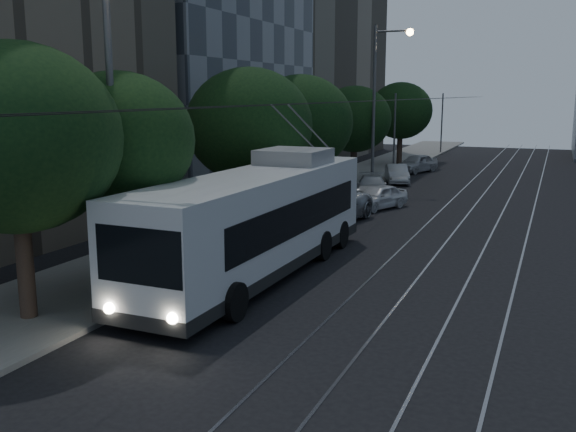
# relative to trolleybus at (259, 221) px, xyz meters

# --- Properties ---
(ground) EXTENTS (120.00, 120.00, 0.00)m
(ground) POSITION_rel_trolleybus_xyz_m (3.29, -2.99, -1.83)
(ground) COLOR black
(ground) RESTS_ON ground
(sidewalk) EXTENTS (5.00, 90.00, 0.15)m
(sidewalk) POSITION_rel_trolleybus_xyz_m (-4.21, 17.01, -1.76)
(sidewalk) COLOR slate
(sidewalk) RESTS_ON ground
(tram_rails) EXTENTS (4.52, 90.00, 0.02)m
(tram_rails) POSITION_rel_trolleybus_xyz_m (5.79, 17.01, -1.83)
(tram_rails) COLOR gray
(tram_rails) RESTS_ON ground
(overhead_wires) EXTENTS (2.23, 90.00, 6.00)m
(overhead_wires) POSITION_rel_trolleybus_xyz_m (-1.68, 17.01, 1.64)
(overhead_wires) COLOR black
(overhead_wires) RESTS_ON ground
(trolleybus) EXTENTS (2.98, 13.38, 5.63)m
(trolleybus) POSITION_rel_trolleybus_xyz_m (0.00, 0.00, 0.00)
(trolleybus) COLOR white
(trolleybus) RESTS_ON ground
(pickup_silver) EXTENTS (3.39, 6.19, 1.64)m
(pickup_silver) POSITION_rel_trolleybus_xyz_m (-0.87, 8.94, -1.01)
(pickup_silver) COLOR #A8AAB0
(pickup_silver) RESTS_ON ground
(car_white_a) EXTENTS (2.84, 4.04, 1.28)m
(car_white_a) POSITION_rel_trolleybus_xyz_m (0.40, 13.73, -1.19)
(car_white_a) COLOR silver
(car_white_a) RESTS_ON ground
(car_white_b) EXTENTS (2.82, 4.57, 1.24)m
(car_white_b) POSITION_rel_trolleybus_xyz_m (-1.01, 17.56, -1.22)
(car_white_b) COLOR #B5B5B9
(car_white_b) RESTS_ON ground
(car_white_c) EXTENTS (2.56, 4.04, 1.26)m
(car_white_c) POSITION_rel_trolleybus_xyz_m (-1.01, 23.89, -1.21)
(car_white_c) COLOR #B2B2B6
(car_white_c) RESTS_ON ground
(car_white_d) EXTENTS (3.02, 4.46, 1.41)m
(car_white_d) POSITION_rel_trolleybus_xyz_m (-1.01, 30.33, -1.13)
(car_white_d) COLOR #B8B8BC
(car_white_d) RESTS_ON ground
(tree_0) EXTENTS (5.39, 5.39, 7.30)m
(tree_0) POSITION_rel_trolleybus_xyz_m (-3.70, -6.47, 3.03)
(tree_0) COLOR #31231B
(tree_0) RESTS_ON ground
(tree_1) EXTENTS (4.57, 4.57, 6.66)m
(tree_1) POSITION_rel_trolleybus_xyz_m (-3.21, -2.99, 2.75)
(tree_1) COLOR #31231B
(tree_1) RESTS_ON ground
(tree_2) EXTENTS (5.54, 5.54, 7.12)m
(tree_2) POSITION_rel_trolleybus_xyz_m (-3.50, 6.46, 2.78)
(tree_2) COLOR #31231B
(tree_2) RESTS_ON ground
(tree_3) EXTENTS (5.55, 5.55, 6.99)m
(tree_3) POSITION_rel_trolleybus_xyz_m (-3.71, 13.01, 2.64)
(tree_3) COLOR #31231B
(tree_3) RESTS_ON ground
(tree_4) EXTENTS (4.89, 4.89, 6.50)m
(tree_4) POSITION_rel_trolleybus_xyz_m (-3.71, 22.70, 2.46)
(tree_4) COLOR #31231B
(tree_4) RESTS_ON ground
(tree_5) EXTENTS (5.15, 5.15, 6.91)m
(tree_5) POSITION_rel_trolleybus_xyz_m (-3.21, 33.98, 2.75)
(tree_5) COLOR #31231B
(tree_5) RESTS_ON ground
(streetlamp_near) EXTENTS (2.42, 0.44, 10.02)m
(streetlamp_near) POSITION_rel_trolleybus_xyz_m (-2.09, -4.14, 4.20)
(streetlamp_near) COLOR #5A5A5C
(streetlamp_near) RESTS_ON ground
(streetlamp_far) EXTENTS (2.44, 0.44, 10.12)m
(streetlamp_far) POSITION_rel_trolleybus_xyz_m (-1.49, 20.89, 4.25)
(streetlamp_far) COLOR #5A5A5C
(streetlamp_far) RESTS_ON ground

